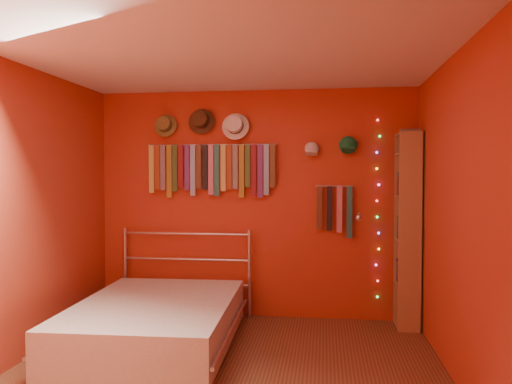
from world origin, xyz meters
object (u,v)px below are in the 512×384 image
at_px(tie_rack, 211,167).
at_px(bed, 156,322).
at_px(bookshelf, 412,229).
at_px(reading_lamp, 358,217).

height_order(tie_rack, bed, tie_rack).
bearing_deg(bed, bookshelf, 18.17).
bearing_deg(reading_lamp, bookshelf, 1.09).
distance_m(reading_lamp, bookshelf, 0.55).
xyz_separation_m(tie_rack, bed, (-0.28, -1.05, -1.43)).
height_order(reading_lamp, bed, reading_lamp).
height_order(tie_rack, bookshelf, bookshelf).
bearing_deg(reading_lamp, tie_rack, 174.08).
relative_size(bookshelf, bed, 0.99).
xyz_separation_m(tie_rack, reading_lamp, (1.59, -0.17, -0.52)).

